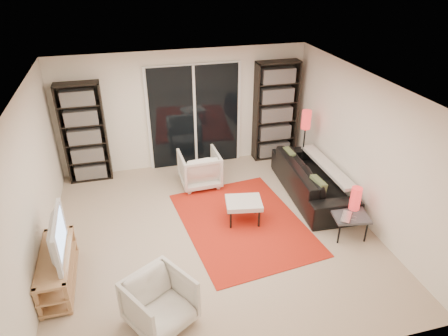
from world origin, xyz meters
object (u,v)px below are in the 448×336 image
(bookshelf_right, at_px, (275,111))
(floor_lamp, at_px, (306,126))
(armchair_back, at_px, (200,169))
(ottoman, at_px, (244,204))
(sofa, at_px, (312,179))
(bookshelf_left, at_px, (84,133))
(armchair_front, at_px, (160,303))
(side_table, at_px, (349,215))
(tv_stand, at_px, (58,269))

(bookshelf_right, distance_m, floor_lamp, 0.91)
(bookshelf_right, bearing_deg, armchair_back, -156.78)
(bookshelf_right, bearing_deg, ottoman, -122.06)
(sofa, bearing_deg, floor_lamp, -8.05)
(bookshelf_left, distance_m, armchair_back, 2.28)
(sofa, height_order, armchair_back, armchair_back)
(armchair_front, bearing_deg, side_table, -13.30)
(tv_stand, distance_m, floor_lamp, 4.97)
(ottoman, relative_size, floor_lamp, 0.48)
(bookshelf_right, relative_size, sofa, 0.95)
(bookshelf_right, distance_m, ottoman, 2.63)
(armchair_front, height_order, ottoman, armchair_front)
(armchair_back, distance_m, armchair_front, 3.31)
(floor_lamp, bearing_deg, sofa, -101.20)
(armchair_front, height_order, side_table, armchair_front)
(armchair_front, relative_size, floor_lamp, 0.53)
(sofa, bearing_deg, tv_stand, 109.12)
(bookshelf_left, distance_m, armchair_front, 4.05)
(tv_stand, bearing_deg, floor_lamp, 24.37)
(sofa, bearing_deg, side_table, -175.42)
(sofa, height_order, side_table, sofa)
(armchair_front, xyz_separation_m, side_table, (3.09, 0.99, 0.03))
(sofa, relative_size, ottoman, 3.38)
(sofa, bearing_deg, ottoman, 111.51)
(bookshelf_left, relative_size, armchair_front, 2.70)
(side_table, bearing_deg, bookshelf_left, 144.15)
(bookshelf_right, bearing_deg, armchair_front, -126.99)
(bookshelf_left, height_order, tv_stand, bookshelf_left)
(tv_stand, bearing_deg, armchair_front, -38.47)
(armchair_back, bearing_deg, armchair_front, 68.03)
(armchair_back, bearing_deg, side_table, 130.69)
(tv_stand, relative_size, armchair_front, 1.73)
(armchair_front, distance_m, floor_lamp, 4.47)
(armchair_back, distance_m, ottoman, 1.45)
(bookshelf_left, relative_size, armchair_back, 2.59)
(sofa, distance_m, armchair_back, 2.13)
(tv_stand, height_order, ottoman, tv_stand)
(tv_stand, relative_size, sofa, 0.57)
(tv_stand, xyz_separation_m, armchair_front, (1.26, -1.00, 0.07))
(bookshelf_right, height_order, armchair_back, bookshelf_right)
(armchair_front, relative_size, side_table, 1.16)
(ottoman, height_order, floor_lamp, floor_lamp)
(bookshelf_right, relative_size, tv_stand, 1.68)
(bookshelf_left, relative_size, side_table, 3.13)
(sofa, relative_size, side_table, 3.56)
(bookshelf_left, height_order, floor_lamp, bookshelf_left)
(tv_stand, xyz_separation_m, floor_lamp, (4.48, 2.03, 0.76))
(armchair_back, bearing_deg, sofa, 153.45)
(armchair_front, bearing_deg, armchair_back, 39.09)
(bookshelf_left, distance_m, sofa, 4.36)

